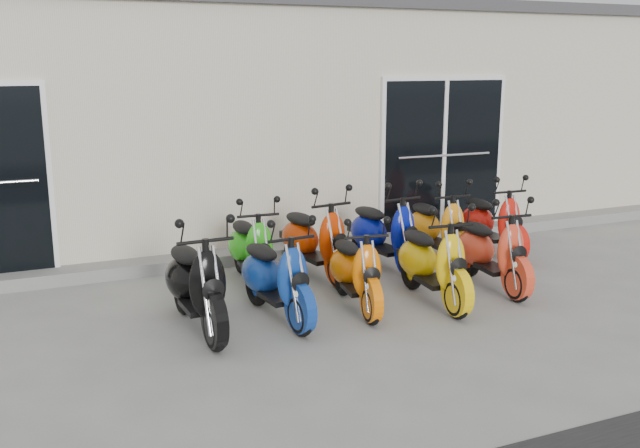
# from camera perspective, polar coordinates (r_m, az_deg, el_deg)

# --- Properties ---
(ground) EXTENTS (80.00, 80.00, 0.00)m
(ground) POSITION_cam_1_polar(r_m,az_deg,el_deg) (7.59, 1.82, -6.46)
(ground) COLOR gray
(ground) RESTS_ON ground
(building) EXTENTS (14.00, 6.00, 3.20)m
(building) POSITION_cam_1_polar(r_m,az_deg,el_deg) (12.10, -8.80, 8.43)
(building) COLOR beige
(building) RESTS_ON ground
(roof_cap) EXTENTS (14.20, 6.20, 0.16)m
(roof_cap) POSITION_cam_1_polar(r_m,az_deg,el_deg) (12.09, -9.09, 16.39)
(roof_cap) COLOR #3F3F42
(roof_cap) RESTS_ON building
(front_step) EXTENTS (14.00, 0.40, 0.15)m
(front_step) POSITION_cam_1_polar(r_m,az_deg,el_deg) (9.35, -3.47, -2.25)
(front_step) COLOR gray
(front_step) RESTS_ON ground
(door_left) EXTENTS (1.07, 0.08, 2.22)m
(door_left) POSITION_cam_1_polar(r_m,az_deg,el_deg) (8.73, -24.12, 3.51)
(door_left) COLOR black
(door_left) RESTS_ON front_step
(door_right) EXTENTS (2.02, 0.08, 2.22)m
(door_right) POSITION_cam_1_polar(r_m,az_deg,el_deg) (10.41, 9.79, 5.80)
(door_right) COLOR black
(door_right) RESTS_ON front_step
(scooter_front_black) EXTENTS (0.65, 1.64, 1.20)m
(scooter_front_black) POSITION_cam_1_polar(r_m,az_deg,el_deg) (6.80, -9.93, -3.67)
(scooter_front_black) COLOR black
(scooter_front_black) RESTS_ON ground
(scooter_front_blue) EXTENTS (0.70, 1.56, 1.12)m
(scooter_front_blue) POSITION_cam_1_polar(r_m,az_deg,el_deg) (7.02, -3.58, -3.33)
(scooter_front_blue) COLOR navy
(scooter_front_blue) RESTS_ON ground
(scooter_front_orange_a) EXTENTS (0.70, 1.48, 1.05)m
(scooter_front_orange_a) POSITION_cam_1_polar(r_m,az_deg,el_deg) (7.32, 2.88, -2.90)
(scooter_front_orange_a) COLOR orange
(scooter_front_orange_a) RESTS_ON ground
(scooter_front_orange_b) EXTENTS (0.67, 1.57, 1.14)m
(scooter_front_orange_b) POSITION_cam_1_polar(r_m,az_deg,el_deg) (7.58, 9.03, -2.15)
(scooter_front_orange_b) COLOR yellow
(scooter_front_orange_b) RESTS_ON ground
(scooter_front_red) EXTENTS (0.66, 1.55, 1.11)m
(scooter_front_red) POSITION_cam_1_polar(r_m,az_deg,el_deg) (8.20, 13.61, -1.28)
(scooter_front_red) COLOR red
(scooter_front_red) RESTS_ON ground
(scooter_back_green) EXTENTS (0.60, 1.50, 1.09)m
(scooter_back_green) POSITION_cam_1_polar(r_m,az_deg,el_deg) (8.15, -5.57, -1.15)
(scooter_back_green) COLOR green
(scooter_back_green) RESTS_ON ground
(scooter_back_red) EXTENTS (0.78, 1.64, 1.17)m
(scooter_back_red) POSITION_cam_1_polar(r_m,az_deg,el_deg) (8.35, -0.41, -0.47)
(scooter_back_red) COLOR #C32D03
(scooter_back_red) RESTS_ON ground
(scooter_back_blue) EXTENTS (0.73, 1.62, 1.16)m
(scooter_back_blue) POSITION_cam_1_polar(r_m,az_deg,el_deg) (8.76, 5.20, 0.08)
(scooter_back_blue) COLOR #061393
(scooter_back_blue) RESTS_ON ground
(scooter_back_yellow) EXTENTS (0.62, 1.54, 1.12)m
(scooter_back_yellow) POSITION_cam_1_polar(r_m,az_deg,el_deg) (9.17, 9.39, 0.42)
(scooter_back_yellow) COLOR orange
(scooter_back_yellow) RESTS_ON ground
(scooter_back_extra) EXTENTS (0.62, 1.54, 1.12)m
(scooter_back_extra) POSITION_cam_1_polar(r_m,az_deg,el_deg) (9.65, 13.64, 0.85)
(scooter_back_extra) COLOR red
(scooter_back_extra) RESTS_ON ground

